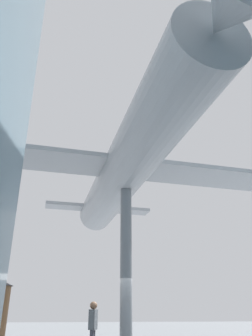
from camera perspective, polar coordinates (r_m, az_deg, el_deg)
The scene contains 3 objects.
support_pylon_central at distance 12.60m, azimuth -0.00°, elevation -16.62°, with size 0.44×0.44×5.92m.
suspended_airplane at distance 13.37m, azimuth 0.35°, elevation 0.57°, with size 19.39×16.68×2.88m.
visitor_person at distance 12.57m, azimuth -5.78°, elevation -25.45°, with size 0.34×0.45×1.73m.
Camera 1 is at (1.60, 12.40, 1.40)m, focal length 35.00 mm.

